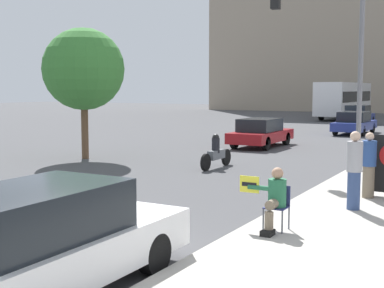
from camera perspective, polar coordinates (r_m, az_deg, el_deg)
ground_plane at (r=8.87m, az=-12.66°, el=-12.69°), size 160.00×160.00×0.00m
seated_protester at (r=10.09m, az=8.79°, el=-5.66°), size 0.93×0.77×1.18m
jogger_on_sidewalk at (r=12.20m, az=16.92°, el=-2.65°), size 0.34×0.34×1.72m
pedestrian_behind at (r=13.64m, az=18.35°, el=-2.12°), size 0.34×0.34×1.60m
traffic_light_pole at (r=18.39m, az=14.50°, el=10.95°), size 3.04×2.81×6.46m
parked_car_curbside at (r=7.50m, az=-15.70°, el=-10.15°), size 1.78×4.70×1.54m
car_on_road_nearest at (r=26.08m, az=7.33°, el=1.22°), size 1.81×4.37×1.38m
car_on_road_midblock at (r=34.68m, az=16.93°, el=2.18°), size 1.83×4.75×1.41m
car_on_road_distant at (r=43.61m, az=17.30°, el=2.95°), size 1.76×4.26×1.54m
city_bus_on_road at (r=52.37m, az=15.94°, el=4.73°), size 2.49×12.03×3.37m
motorcycle_on_road at (r=18.96m, az=2.59°, el=-1.00°), size 0.28×2.21×1.22m
street_tree_near_curb at (r=21.83m, az=-11.49°, el=7.80°), size 3.26×3.26×5.21m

